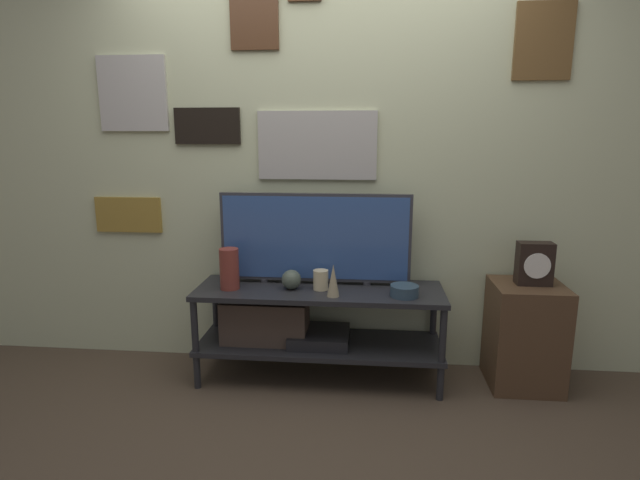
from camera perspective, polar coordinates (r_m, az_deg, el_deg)
ground_plane at (r=2.98m, az=-0.62°, el=-17.76°), size 12.00×12.00×0.00m
wall_back at (r=3.14m, az=0.25°, el=9.79°), size 6.40×0.08×2.70m
media_console at (r=3.08m, az=-2.54°, el=-9.23°), size 1.48×0.46×0.57m
television at (r=3.03m, az=-0.58°, el=0.26°), size 1.16×0.05×0.56m
vase_wide_bowl at (r=2.89m, az=9.62°, el=-5.74°), size 0.16×0.16×0.06m
vase_tall_ceramic at (r=3.01m, az=-10.32°, el=-3.26°), size 0.11×0.11×0.25m
vase_round_glass at (r=2.98m, az=-3.29°, el=-4.53°), size 0.12×0.12×0.12m
vase_slim_bronze at (r=2.84m, az=1.52°, el=-4.64°), size 0.07×0.07×0.19m
candle_jar at (r=2.97m, az=0.09°, el=-4.58°), size 0.09×0.09×0.12m
side_table at (r=3.25m, az=22.35°, el=-10.00°), size 0.40×0.39×0.63m
mantel_clock at (r=3.13m, az=23.30°, el=-2.49°), size 0.20×0.11×0.25m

